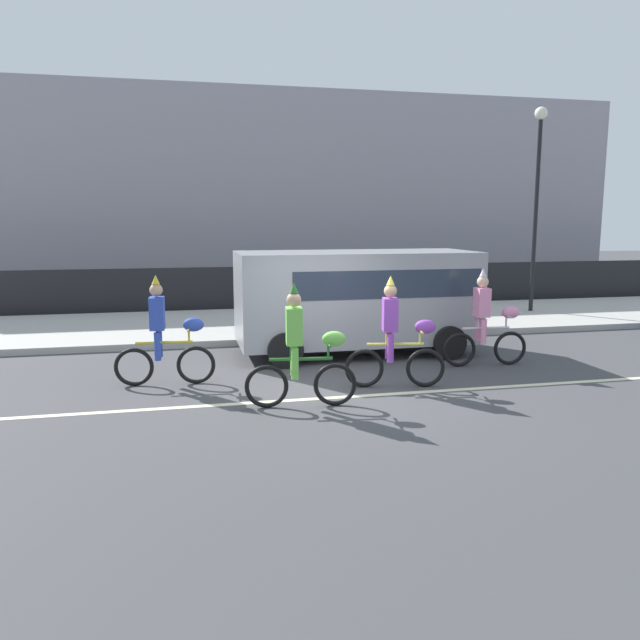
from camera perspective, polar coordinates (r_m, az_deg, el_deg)
name	(u,v)px	position (r m, az deg, el deg)	size (l,w,h in m)	color
ground_plane	(333,389)	(10.63, 1.17, -6.35)	(80.00, 80.00, 0.00)	#424244
road_centre_line	(340,397)	(10.16, 1.85, -7.07)	(36.00, 0.14, 0.01)	beige
sidewalk_curb	(275,323)	(16.85, -4.13, -0.30)	(60.00, 5.00, 0.15)	#ADAAA3
fence_line	(261,289)	(19.61, -5.42, 2.86)	(40.00, 0.08, 1.40)	black
building_backdrop	(267,196)	(28.23, -4.84, 11.25)	(28.00, 8.00, 7.75)	#99939E
parade_cyclist_cobalt	(165,337)	(11.05, -14.00, -1.55)	(1.72, 0.50, 1.92)	black
parade_cyclist_lime	(302,353)	(9.47, -1.68, -3.05)	(1.72, 0.50, 1.92)	black
parade_cyclist_purple	(396,339)	(10.66, 6.99, -1.73)	(1.70, 0.54, 1.92)	black
parade_cyclist_pink	(487,323)	(12.57, 14.99, -0.31)	(1.72, 0.50, 1.92)	black
parked_van_grey	(359,294)	(13.26, 3.63, 2.38)	(5.00, 2.22, 2.18)	#99999E
street_lamp_post	(538,180)	(19.52, 19.27, 12.03)	(0.36, 0.36, 5.86)	black
pedestrian_onlooker	(322,295)	(15.39, 0.19, 2.34)	(0.32, 0.20, 1.62)	#33333D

